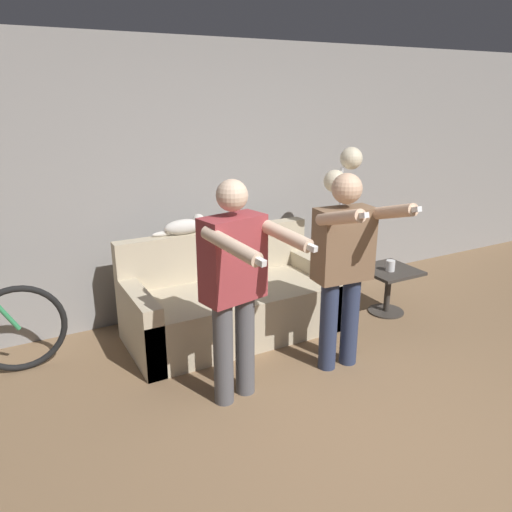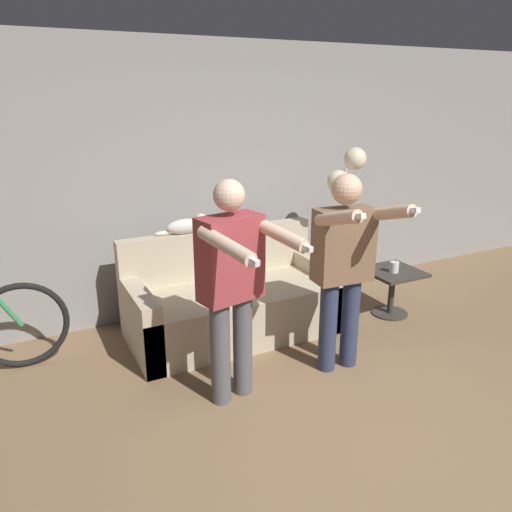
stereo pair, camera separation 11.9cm
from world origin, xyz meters
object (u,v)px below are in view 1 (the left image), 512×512
person_right (344,259)px  side_table (389,281)px  cup (390,266)px  couch (232,303)px  person_left (235,280)px  cat (185,226)px  floor_lamp (342,187)px

person_right → side_table: bearing=34.5°
side_table → cup: cup is taller
cup → person_right: bearing=-151.4°
person_right → side_table: size_ratio=3.09×
cup → couch: bearing=165.6°
cup → person_left: bearing=-163.9°
person_right → cat: bearing=126.6°
side_table → cup: size_ratio=4.78×
person_left → side_table: 2.16m
floor_lamp → side_table: 1.06m
floor_lamp → cup: floor_lamp is taller
floor_lamp → cup: 0.91m
person_left → side_table: size_ratio=3.15×
floor_lamp → side_table: size_ratio=3.23×
couch → cat: 0.82m
couch → person_left: (-0.43, -0.96, 0.63)m
person_left → floor_lamp: (1.58, 0.90, 0.35)m
person_left → cup: person_left is taller
person_left → cup: bearing=4.6°
cat → floor_lamp: floor_lamp is taller
cat → cup: bearing=-21.5°
person_right → cup: bearing=33.5°
person_left → couch: bearing=54.3°
couch → person_left: 1.22m
cat → cup: (1.83, -0.72, -0.46)m
person_left → cat: (0.13, 1.29, 0.06)m
person_left → side_table: (1.99, 0.61, -0.58)m
couch → cup: couch is taller
person_right → side_table: (1.07, 0.61, -0.58)m
floor_lamp → cat: bearing=165.1°
floor_lamp → cup: (0.38, -0.34, -0.76)m
cat → side_table: bearing=-20.0°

